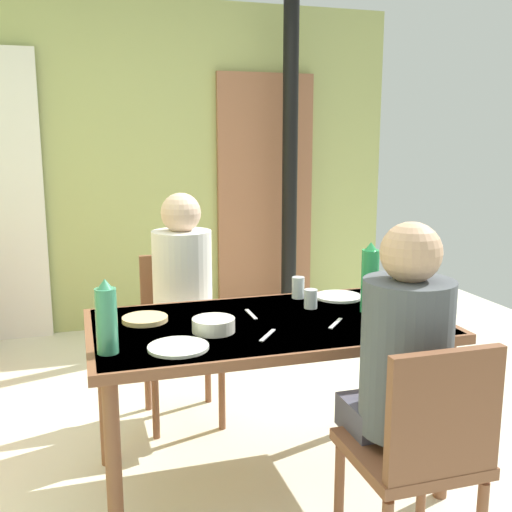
{
  "coord_description": "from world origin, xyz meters",
  "views": [
    {
      "loc": [
        -0.46,
        -2.3,
        1.47
      ],
      "look_at": [
        0.28,
        0.13,
        0.98
      ],
      "focal_mm": 41.79,
      "sensor_mm": 36.0,
      "label": 1
    }
  ],
  "objects_px": {
    "dining_table": "(266,338)",
    "person_far_diner": "(183,280)",
    "water_bottle_green_near": "(370,279)",
    "serving_bowl_center": "(214,325)",
    "chair_far_diner": "(180,326)",
    "person_near_diner": "(404,352)",
    "chair_near_diner": "(422,450)",
    "water_bottle_green_far": "(106,318)"
  },
  "relations": [
    {
      "from": "person_far_diner",
      "to": "water_bottle_green_far",
      "type": "bearing_deg",
      "value": 63.26
    },
    {
      "from": "water_bottle_green_near",
      "to": "water_bottle_green_far",
      "type": "xyz_separation_m",
      "value": [
        -1.13,
        -0.2,
        -0.02
      ]
    },
    {
      "from": "dining_table",
      "to": "person_far_diner",
      "type": "relative_size",
      "value": 1.9
    },
    {
      "from": "chair_far_diner",
      "to": "water_bottle_green_near",
      "type": "bearing_deg",
      "value": 133.55
    },
    {
      "from": "dining_table",
      "to": "chair_near_diner",
      "type": "height_order",
      "value": "chair_near_diner"
    },
    {
      "from": "chair_far_diner",
      "to": "person_far_diner",
      "type": "distance_m",
      "value": 0.31
    },
    {
      "from": "water_bottle_green_far",
      "to": "dining_table",
      "type": "bearing_deg",
      "value": 16.89
    },
    {
      "from": "person_far_diner",
      "to": "water_bottle_green_far",
      "type": "xyz_separation_m",
      "value": [
        -0.41,
        -0.82,
        0.07
      ]
    },
    {
      "from": "person_near_diner",
      "to": "person_far_diner",
      "type": "height_order",
      "value": "same"
    },
    {
      "from": "dining_table",
      "to": "person_near_diner",
      "type": "bearing_deg",
      "value": -65.57
    },
    {
      "from": "dining_table",
      "to": "water_bottle_green_near",
      "type": "bearing_deg",
      "value": 0.12
    },
    {
      "from": "dining_table",
      "to": "person_near_diner",
      "type": "xyz_separation_m",
      "value": [
        0.28,
        -0.62,
        0.13
      ]
    },
    {
      "from": "person_far_diner",
      "to": "serving_bowl_center",
      "type": "bearing_deg",
      "value": 90.0
    },
    {
      "from": "serving_bowl_center",
      "to": "person_far_diner",
      "type": "bearing_deg",
      "value": 90.0
    },
    {
      "from": "person_far_diner",
      "to": "chair_far_diner",
      "type": "bearing_deg",
      "value": -90.0
    },
    {
      "from": "chair_near_diner",
      "to": "water_bottle_green_near",
      "type": "bearing_deg",
      "value": 75.68
    },
    {
      "from": "chair_near_diner",
      "to": "chair_far_diner",
      "type": "bearing_deg",
      "value": 109.13
    },
    {
      "from": "water_bottle_green_near",
      "to": "serving_bowl_center",
      "type": "height_order",
      "value": "water_bottle_green_near"
    },
    {
      "from": "dining_table",
      "to": "person_near_diner",
      "type": "height_order",
      "value": "person_near_diner"
    },
    {
      "from": "person_far_diner",
      "to": "water_bottle_green_far",
      "type": "height_order",
      "value": "person_far_diner"
    },
    {
      "from": "chair_far_diner",
      "to": "water_bottle_green_far",
      "type": "distance_m",
      "value": 1.1
    },
    {
      "from": "chair_far_diner",
      "to": "person_far_diner",
      "type": "xyz_separation_m",
      "value": [
        -0.0,
        -0.14,
        0.28
      ]
    },
    {
      "from": "dining_table",
      "to": "person_far_diner",
      "type": "distance_m",
      "value": 0.68
    },
    {
      "from": "water_bottle_green_far",
      "to": "chair_far_diner",
      "type": "bearing_deg",
      "value": 66.63
    },
    {
      "from": "chair_far_diner",
      "to": "water_bottle_green_far",
      "type": "xyz_separation_m",
      "value": [
        -0.41,
        -0.96,
        0.36
      ]
    },
    {
      "from": "person_far_diner",
      "to": "water_bottle_green_far",
      "type": "distance_m",
      "value": 0.92
    },
    {
      "from": "water_bottle_green_near",
      "to": "chair_far_diner",
      "type": "bearing_deg",
      "value": 133.55
    },
    {
      "from": "chair_near_diner",
      "to": "chair_far_diner",
      "type": "distance_m",
      "value": 1.6
    },
    {
      "from": "water_bottle_green_far",
      "to": "serving_bowl_center",
      "type": "distance_m",
      "value": 0.44
    },
    {
      "from": "dining_table",
      "to": "serving_bowl_center",
      "type": "xyz_separation_m",
      "value": [
        -0.24,
        -0.07,
        0.1
      ]
    },
    {
      "from": "chair_far_diner",
      "to": "water_bottle_green_far",
      "type": "height_order",
      "value": "water_bottle_green_far"
    },
    {
      "from": "chair_near_diner",
      "to": "person_far_diner",
      "type": "relative_size",
      "value": 1.13
    },
    {
      "from": "dining_table",
      "to": "serving_bowl_center",
      "type": "relative_size",
      "value": 8.62
    },
    {
      "from": "chair_near_diner",
      "to": "person_far_diner",
      "type": "distance_m",
      "value": 1.5
    },
    {
      "from": "chair_near_diner",
      "to": "person_far_diner",
      "type": "bearing_deg",
      "value": 110.87
    },
    {
      "from": "water_bottle_green_near",
      "to": "serving_bowl_center",
      "type": "relative_size",
      "value": 1.84
    },
    {
      "from": "dining_table",
      "to": "serving_bowl_center",
      "type": "height_order",
      "value": "serving_bowl_center"
    },
    {
      "from": "chair_far_diner",
      "to": "person_near_diner",
      "type": "bearing_deg",
      "value": 110.87
    },
    {
      "from": "person_near_diner",
      "to": "chair_near_diner",
      "type": "bearing_deg",
      "value": -90.0
    },
    {
      "from": "water_bottle_green_far",
      "to": "person_far_diner",
      "type": "bearing_deg",
      "value": 63.26
    },
    {
      "from": "person_near_diner",
      "to": "serving_bowl_center",
      "type": "distance_m",
      "value": 0.76
    },
    {
      "from": "water_bottle_green_near",
      "to": "water_bottle_green_far",
      "type": "bearing_deg",
      "value": -169.96
    }
  ]
}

